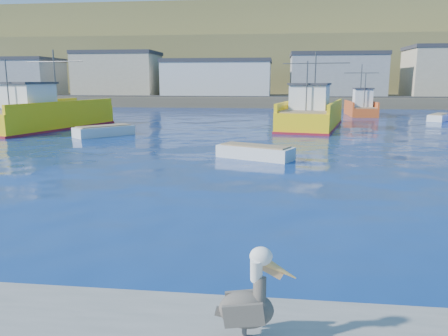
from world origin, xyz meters
name	(u,v)px	position (x,y,z in m)	size (l,w,h in m)	color
ground	(263,255)	(0.00, 0.00, 0.00)	(260.00, 260.00, 0.00)	#071159
dock_bollards	(295,303)	(0.60, -3.40, 0.65)	(36.20, 0.20, 0.30)	#4C4C4C
far_shore	(277,62)	(0.00, 109.20, 8.98)	(200.00, 81.00, 24.00)	brown
trawler_yellow_a	(44,116)	(-19.42, 25.53, 1.15)	(7.44, 13.96, 6.77)	yellow
trawler_yellow_b	(311,115)	(3.30, 29.57, 1.11)	(6.86, 13.18, 6.67)	yellow
boat_orange	(361,107)	(10.21, 44.26, 1.00)	(4.04, 7.76, 6.00)	#D5511E
skiff_left	(104,132)	(-12.53, 21.51, 0.31)	(4.02, 4.33, 0.95)	silver
skiff_mid	(255,153)	(-0.84, 13.10, 0.28)	(4.26, 2.96, 0.88)	silver
skiff_far	(439,118)	(16.97, 37.95, 0.28)	(3.33, 4.24, 0.89)	silver
pelican	(249,302)	(-0.06, -4.27, 1.09)	(1.11, 0.47, 1.38)	#595451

